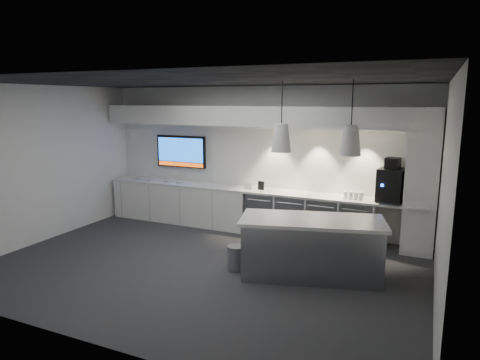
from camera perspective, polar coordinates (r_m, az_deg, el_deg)
The scene contains 28 objects.
floor at distance 7.25m, azimuth -5.04°, elevation -11.45°, with size 7.00×7.00×0.00m, color #2F2F32.
ceiling at distance 6.72m, azimuth -5.46°, elevation 12.98°, with size 7.00×7.00×0.00m, color black.
wall_back at distance 9.06m, azimuth 2.57°, elevation 2.89°, with size 7.00×7.00×0.00m, color white.
wall_front at distance 4.87m, azimuth -19.92°, elevation -4.55°, with size 7.00×7.00×0.00m, color white.
wall_left at distance 9.06m, azimuth -24.90°, elevation 1.91°, with size 7.00×7.00×0.00m, color white.
wall_right at distance 5.97m, azimuth 25.49°, elevation -2.21°, with size 7.00×7.00×0.00m, color white.
back_counter at distance 8.87m, azimuth 1.75°, elevation -1.34°, with size 6.80×0.65×0.04m, color silver.
left_base_cabinets at distance 9.76m, azimuth -7.81°, elevation -3.03°, with size 3.30×0.63×0.86m, color white.
fridge_unit_a at distance 8.88m, azimuth 3.23°, elevation -4.35°, with size 0.60×0.61×0.85m, color gray.
fridge_unit_b at distance 8.69m, azimuth 7.12°, elevation -4.76°, with size 0.60×0.61×0.85m, color gray.
fridge_unit_c at distance 8.53m, azimuth 11.18°, elevation -5.17°, with size 0.60×0.61×0.85m, color gray.
fridge_unit_d at distance 8.42m, azimuth 15.37°, elevation -5.57°, with size 0.60×0.61×0.85m, color gray.
backsplash at distance 8.66m, azimuth 9.92°, elevation 2.72°, with size 4.60×0.03×1.30m, color white.
soffit at distance 8.70m, azimuth 1.88°, elevation 8.53°, with size 6.90×0.60×0.40m, color white.
column at distance 8.16m, azimuth 23.06°, elevation -0.24°, with size 0.55×0.55×2.60m, color white.
wall_tv at distance 9.86m, azimuth -7.87°, elevation 3.79°, with size 1.25×0.07×0.72m.
island at distance 6.80m, azimuth 9.48°, elevation -8.86°, with size 2.36×1.46×0.93m.
bin at distance 7.04m, azimuth -0.54°, elevation -10.33°, with size 0.28×0.28×0.40m, color gray.
coffee_machine at distance 8.20m, azimuth 19.52°, elevation -0.45°, with size 0.50×0.66×0.80m.
sign_black at distance 8.78m, azimuth 2.83°, elevation -0.74°, with size 0.14×0.02×0.18m, color black.
sign_white at distance 8.83m, azimuth 1.07°, elevation -0.79°, with size 0.18×0.02×0.14m, color silver.
cup_cluster at distance 8.24m, azimuth 14.90°, elevation -1.99°, with size 0.35×0.16×0.14m, color white, non-canonical shape.
tray_a at distance 10.25m, azimuth -13.55°, elevation 0.18°, with size 0.16×0.16×0.03m, color #A2A2A2.
tray_b at distance 10.08m, azimuth -12.11°, elevation 0.07°, with size 0.16×0.16×0.03m, color #A2A2A2.
tray_c at distance 9.83m, azimuth -9.54°, elevation -0.10°, with size 0.16×0.16×0.03m, color #A2A2A2.
tray_d at distance 9.61m, azimuth -7.98°, elevation -0.30°, with size 0.16×0.16×0.03m, color #A2A2A2.
pendant_left at distance 6.59m, azimuth 5.53°, elevation 5.65°, with size 0.30×0.30×1.14m.
pendant_right at distance 6.33m, azimuth 14.53°, elevation 5.15°, with size 0.30×0.30×1.14m.
Camera 1 is at (3.32, -5.84, 2.72)m, focal length 32.00 mm.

